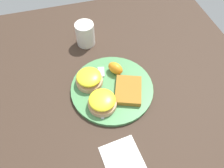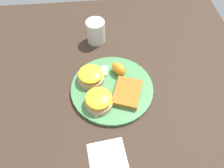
# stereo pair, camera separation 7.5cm
# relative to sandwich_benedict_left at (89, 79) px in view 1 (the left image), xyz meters

# --- Properties ---
(ground_plane) EXTENTS (1.10, 1.10, 0.00)m
(ground_plane) POSITION_rel_sandwich_benedict_left_xyz_m (-0.04, -0.07, -0.04)
(ground_plane) COLOR #38281E
(plate) EXTENTS (0.29, 0.29, 0.01)m
(plate) POSITION_rel_sandwich_benedict_left_xyz_m (-0.04, -0.07, -0.03)
(plate) COLOR #47844C
(plate) RESTS_ON ground_plane
(sandwich_benedict_left) EXTENTS (0.10, 0.10, 0.05)m
(sandwich_benedict_left) POSITION_rel_sandwich_benedict_left_xyz_m (0.00, 0.00, 0.00)
(sandwich_benedict_left) COLOR tan
(sandwich_benedict_left) RESTS_ON plate
(sandwich_benedict_right) EXTENTS (0.10, 0.10, 0.05)m
(sandwich_benedict_right) POSITION_rel_sandwich_benedict_left_xyz_m (-0.10, -0.02, 0.00)
(sandwich_benedict_right) COLOR tan
(sandwich_benedict_right) RESTS_ON plate
(hashbrown_patty) EXTENTS (0.14, 0.12, 0.02)m
(hashbrown_patty) POSITION_rel_sandwich_benedict_left_xyz_m (-0.07, -0.12, -0.01)
(hashbrown_patty) COLOR #9F6521
(hashbrown_patty) RESTS_ON plate
(orange_wedge) EXTENTS (0.07, 0.06, 0.04)m
(orange_wedge) POSITION_rel_sandwich_benedict_left_xyz_m (0.02, -0.10, -0.00)
(orange_wedge) COLOR orange
(orange_wedge) RESTS_ON plate
(fork) EXTENTS (0.21, 0.06, 0.00)m
(fork) POSITION_rel_sandwich_benedict_left_xyz_m (-0.03, -0.04, -0.02)
(fork) COLOR silver
(fork) RESTS_ON plate
(cup) EXTENTS (0.11, 0.08, 0.10)m
(cup) POSITION_rel_sandwich_benedict_left_xyz_m (0.22, -0.03, 0.01)
(cup) COLOR silver
(cup) RESTS_ON ground_plane
(napkin) EXTENTS (0.12, 0.12, 0.00)m
(napkin) POSITION_rel_sandwich_benedict_left_xyz_m (-0.28, -0.04, -0.04)
(napkin) COLOR white
(napkin) RESTS_ON ground_plane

